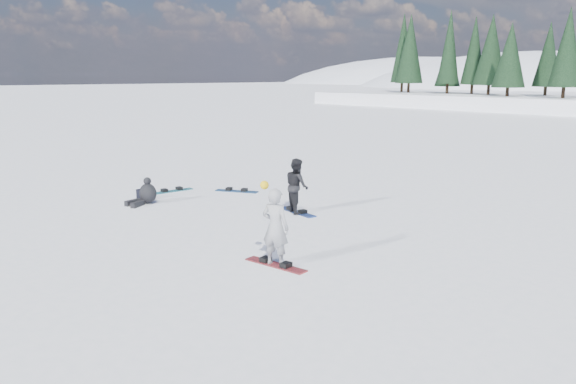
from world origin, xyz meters
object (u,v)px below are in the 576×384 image
at_px(snowboard_loose_a, 172,191).
at_px(seated_rider, 146,194).
at_px(snowboarder_man, 297,186).
at_px(snowboard_loose_c, 237,191).
at_px(snowboarder_woman, 275,227).
at_px(gear_bag, 143,194).

bearing_deg(snowboard_loose_a, seated_rider, -140.33).
relative_size(snowboarder_man, seated_rider, 1.50).
distance_m(seated_rider, snowboard_loose_c, 3.22).
height_order(snowboarder_woman, gear_bag, snowboarder_woman).
distance_m(snowboarder_woman, snowboarder_man, 4.66).
relative_size(seated_rider, gear_bag, 2.37).
bearing_deg(snowboard_loose_c, gear_bag, -142.35).
relative_size(gear_bag, snowboard_loose_c, 0.30).
height_order(snowboard_loose_c, snowboard_loose_a, same).
relative_size(snowboarder_woman, snowboard_loose_a, 1.20).
relative_size(snowboarder_man, snowboard_loose_c, 1.06).
distance_m(snowboarder_woman, seated_rider, 7.10).
distance_m(snowboarder_man, snowboard_loose_a, 5.24).
bearing_deg(seated_rider, snowboarder_woman, -26.92).
relative_size(snowboard_loose_c, snowboard_loose_a, 1.00).
distance_m(snowboarder_woman, snowboard_loose_c, 7.79).
distance_m(snowboarder_man, snowboard_loose_c, 3.67).
distance_m(snowboarder_woman, gear_bag, 7.84).
relative_size(snowboarder_woman, snowboarder_man, 1.13).
relative_size(seated_rider, snowboard_loose_a, 0.71).
height_order(snowboarder_woman, snowboard_loose_a, snowboarder_woman).
distance_m(gear_bag, snowboard_loose_c, 3.14).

